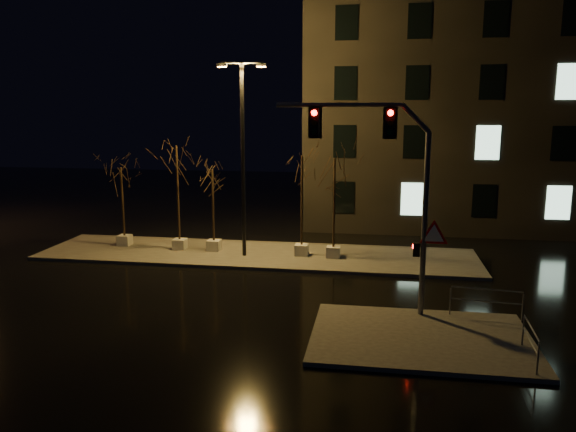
# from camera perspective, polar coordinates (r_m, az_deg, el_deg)

# --- Properties ---
(ground) EXTENTS (90.00, 90.00, 0.00)m
(ground) POSITION_cam_1_polar(r_m,az_deg,el_deg) (23.02, -6.46, -7.84)
(ground) COLOR black
(ground) RESTS_ON ground
(median) EXTENTS (22.00, 5.00, 0.15)m
(median) POSITION_cam_1_polar(r_m,az_deg,el_deg) (28.57, -3.23, -3.94)
(median) COLOR #413F3A
(median) RESTS_ON ground
(sidewalk_corner) EXTENTS (7.00, 5.00, 0.15)m
(sidewalk_corner) POSITION_cam_1_polar(r_m,az_deg,el_deg) (18.98, 13.32, -11.96)
(sidewalk_corner) COLOR #413F3A
(sidewalk_corner) RESTS_ON ground
(building) EXTENTS (25.00, 12.00, 15.00)m
(building) POSITION_cam_1_polar(r_m,az_deg,el_deg) (39.80, 21.15, 10.31)
(building) COLOR black
(building) RESTS_ON ground
(tree_0) EXTENTS (1.80, 1.80, 4.30)m
(tree_0) POSITION_cam_1_polar(r_m,az_deg,el_deg) (30.86, -16.54, 3.05)
(tree_0) COLOR beige
(tree_0) RESTS_ON median
(tree_1) EXTENTS (1.80, 1.80, 5.53)m
(tree_1) POSITION_cam_1_polar(r_m,az_deg,el_deg) (29.12, -11.21, 4.70)
(tree_1) COLOR beige
(tree_1) RESTS_ON median
(tree_2) EXTENTS (1.80, 1.80, 4.31)m
(tree_2) POSITION_cam_1_polar(r_m,az_deg,el_deg) (28.70, -7.67, 2.86)
(tree_2) COLOR beige
(tree_2) RESTS_ON median
(tree_3) EXTENTS (1.80, 1.80, 5.12)m
(tree_3) POSITION_cam_1_polar(r_m,az_deg,el_deg) (27.43, 1.42, 3.88)
(tree_3) COLOR beige
(tree_3) RESTS_ON median
(tree_4) EXTENTS (1.80, 1.80, 5.01)m
(tree_4) POSITION_cam_1_polar(r_m,az_deg,el_deg) (27.08, 4.73, 3.59)
(tree_4) COLOR beige
(tree_4) RESTS_ON median
(traffic_signal_mast) EXTENTS (6.06, 0.24, 7.40)m
(traffic_signal_mast) POSITION_cam_1_polar(r_m,az_deg,el_deg) (19.62, 10.41, 3.84)
(traffic_signal_mast) COLOR slate
(traffic_signal_mast) RESTS_ON sidewalk_corner
(streetlight_main) EXTENTS (2.35, 0.53, 9.37)m
(streetlight_main) POSITION_cam_1_polar(r_m,az_deg,el_deg) (27.34, -4.62, 7.03)
(streetlight_main) COLOR black
(streetlight_main) RESTS_ON median
(guard_rail_a) EXTENTS (2.43, 0.34, 1.05)m
(guard_rail_a) POSITION_cam_1_polar(r_m,az_deg,el_deg) (20.89, 19.50, -7.94)
(guard_rail_a) COLOR slate
(guard_rail_a) RESTS_ON sidewalk_corner
(guard_rail_b) EXTENTS (0.15, 2.08, 0.99)m
(guard_rail_b) POSITION_cam_1_polar(r_m,az_deg,el_deg) (18.08, 23.41, -11.33)
(guard_rail_b) COLOR slate
(guard_rail_b) RESTS_ON sidewalk_corner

